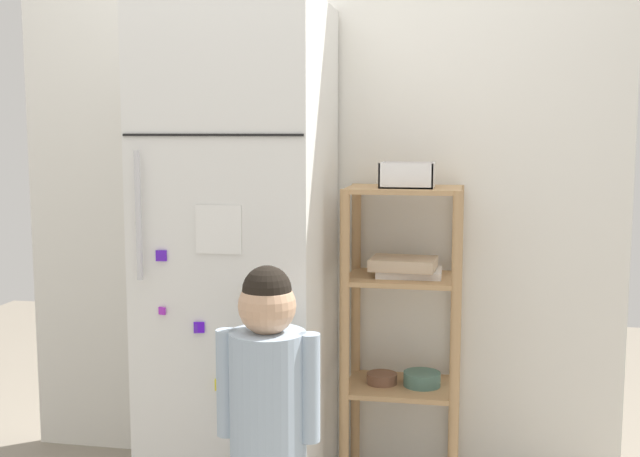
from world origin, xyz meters
TOP-DOWN VIEW (x-y plane):
  - kitchen_wall_back at (0.00, 0.36)m, footprint 2.44×0.03m
  - refrigerator at (-0.19, 0.02)m, footprint 0.62×0.65m
  - child_standing at (0.05, -0.52)m, footprint 0.32×0.23m
  - pantry_shelf_unit at (0.39, 0.16)m, footprint 0.43×0.33m
  - fruit_bin at (0.41, 0.14)m, footprint 0.19×0.18m

SIDE VIEW (x-z plane):
  - child_standing at x=0.05m, z-range 0.10..1.08m
  - pantry_shelf_unit at x=0.39m, z-range 0.12..1.29m
  - refrigerator at x=-0.19m, z-range 0.00..1.82m
  - kitchen_wall_back at x=0.00m, z-range 0.00..2.32m
  - fruit_bin at x=0.41m, z-range 1.15..1.24m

